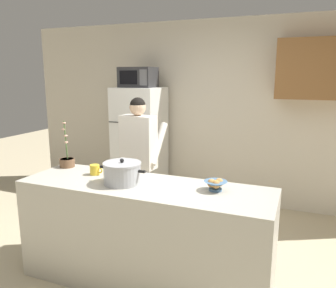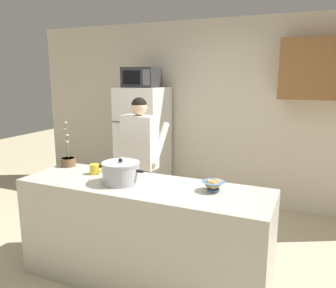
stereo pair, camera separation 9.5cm
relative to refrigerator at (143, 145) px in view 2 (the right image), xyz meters
name	(u,v)px [view 2 (the right image)]	position (x,y,z in m)	size (l,w,h in m)	color
ground_plane	(144,281)	(0.97, -1.85, -0.83)	(14.00, 14.00, 0.00)	#C6B793
back_wall_unit	(234,107)	(1.23, 0.41, 0.57)	(6.00, 0.48, 2.60)	beige
kitchen_island	(143,234)	(0.97, -1.85, -0.37)	(2.20, 0.68, 0.92)	#BCB7A8
refrigerator	(143,145)	(0.00, 0.00, 0.00)	(0.64, 0.68, 1.67)	white
microwave	(142,77)	(0.00, -0.02, 0.97)	(0.48, 0.37, 0.28)	#2D2D30
person_near_pot	(140,150)	(0.45, -0.92, 0.15)	(0.51, 0.44, 1.59)	#33384C
cooking_pot	(121,173)	(0.78, -1.89, 0.18)	(0.44, 0.33, 0.22)	#ADAFB5
coffee_mug	(95,169)	(0.41, -1.76, 0.13)	(0.13, 0.09, 0.10)	yellow
bread_bowl	(213,185)	(1.57, -1.77, 0.14)	(0.19, 0.19, 0.10)	#4C7299
bottle_near_edge	(122,165)	(0.62, -1.60, 0.16)	(0.08, 0.08, 0.15)	#D84C3F
potted_orchid	(68,160)	(-0.01, -1.63, 0.15)	(0.15, 0.15, 0.47)	brown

